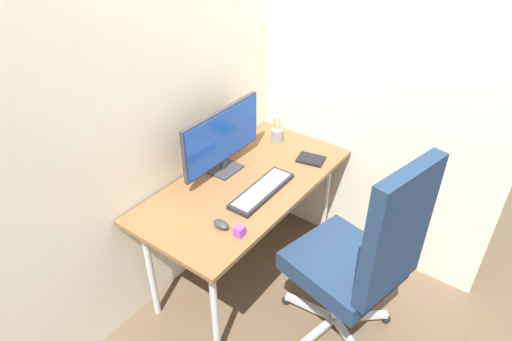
# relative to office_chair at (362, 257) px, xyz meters

# --- Properties ---
(ground_plane) EXTENTS (8.00, 8.00, 0.00)m
(ground_plane) POSITION_rel_office_chair_xyz_m (0.06, 0.74, -0.62)
(ground_plane) COLOR brown
(wall_back) EXTENTS (2.67, 0.04, 2.80)m
(wall_back) POSITION_rel_office_chair_xyz_m (0.06, 1.10, 0.78)
(wall_back) COLOR beige
(wall_back) RESTS_ON ground_plane
(wall_side_right) EXTENTS (0.04, 2.01, 2.80)m
(wall_side_right) POSITION_rel_office_chair_xyz_m (0.74, 0.55, 0.78)
(wall_side_right) COLOR beige
(wall_side_right) RESTS_ON ground_plane
(desk) EXTENTS (1.31, 0.65, 0.71)m
(desk) POSITION_rel_office_chair_xyz_m (0.06, 0.74, 0.03)
(desk) COLOR brown
(desk) RESTS_ON ground_plane
(office_chair) EXTENTS (0.63, 0.65, 1.20)m
(office_chair) POSITION_rel_office_chair_xyz_m (0.00, 0.00, 0.00)
(office_chair) COLOR black
(office_chair) RESTS_ON ground_plane
(monitor) EXTENTS (0.61, 0.14, 0.38)m
(monitor) POSITION_rel_office_chair_xyz_m (0.09, 0.92, 0.30)
(monitor) COLOR #333338
(monitor) RESTS_ON desk
(keyboard) EXTENTS (0.45, 0.14, 0.03)m
(keyboard) POSITION_rel_office_chair_xyz_m (0.03, 0.62, 0.10)
(keyboard) COLOR black
(keyboard) RESTS_ON desk
(mouse) EXTENTS (0.05, 0.09, 0.04)m
(mouse) POSITION_rel_office_chair_xyz_m (-0.31, 0.61, 0.11)
(mouse) COLOR #333338
(mouse) RESTS_ON desk
(pen_holder) EXTENTS (0.08, 0.08, 0.18)m
(pen_holder) POSITION_rel_office_chair_xyz_m (0.54, 0.86, 0.13)
(pen_holder) COLOR gray
(pen_holder) RESTS_ON desk
(notebook) EXTENTS (0.14, 0.18, 0.02)m
(notebook) POSITION_rel_office_chair_xyz_m (0.47, 0.57, 0.10)
(notebook) COLOR black
(notebook) RESTS_ON desk
(desk_clamp_accessory) EXTENTS (0.04, 0.04, 0.05)m
(desk_clamp_accessory) POSITION_rel_office_chair_xyz_m (-0.30, 0.50, 0.12)
(desk_clamp_accessory) COLOR purple
(desk_clamp_accessory) RESTS_ON desk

